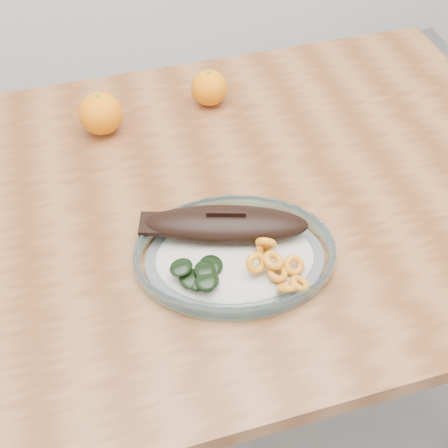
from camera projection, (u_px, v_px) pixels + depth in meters
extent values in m
plane|color=slate|center=(219.00, 386.00, 1.52)|extent=(3.00, 3.00, 0.00)
cube|color=brown|center=(216.00, 203.00, 0.97)|extent=(1.20, 0.80, 0.04)
cylinder|color=brown|center=(371.00, 171.00, 1.57)|extent=(0.06, 0.06, 0.71)
ellipsoid|color=white|center=(235.00, 258.00, 0.86)|extent=(0.62, 0.50, 0.01)
torus|color=#94D4E5|center=(235.00, 254.00, 0.85)|extent=(0.64, 0.64, 0.03)
ellipsoid|color=silver|center=(235.00, 251.00, 0.85)|extent=(0.55, 0.43, 0.02)
ellipsoid|color=black|center=(226.00, 218.00, 0.86)|extent=(0.27, 0.14, 0.04)
ellipsoid|color=black|center=(226.00, 221.00, 0.86)|extent=(0.23, 0.12, 0.02)
cube|color=black|center=(154.00, 217.00, 0.86)|extent=(0.06, 0.06, 0.01)
cube|color=black|center=(226.00, 209.00, 0.84)|extent=(0.06, 0.02, 0.02)
torus|color=orange|center=(301.00, 278.00, 0.79)|extent=(0.04, 0.05, 0.03)
torus|color=orange|center=(295.00, 259.00, 0.82)|extent=(0.04, 0.04, 0.03)
torus|color=orange|center=(289.00, 281.00, 0.79)|extent=(0.05, 0.04, 0.04)
torus|color=orange|center=(278.00, 266.00, 0.81)|extent=(0.04, 0.04, 0.03)
torus|color=orange|center=(264.00, 242.00, 0.84)|extent=(0.04, 0.04, 0.04)
torus|color=orange|center=(257.00, 256.00, 0.80)|extent=(0.05, 0.04, 0.04)
torus|color=orange|center=(267.00, 236.00, 0.83)|extent=(0.04, 0.04, 0.04)
torus|color=orange|center=(274.00, 254.00, 0.80)|extent=(0.05, 0.05, 0.03)
ellipsoid|color=black|center=(198.00, 275.00, 0.80)|extent=(0.05, 0.05, 0.01)
ellipsoid|color=black|center=(203.00, 277.00, 0.80)|extent=(0.04, 0.04, 0.01)
ellipsoid|color=black|center=(211.00, 259.00, 0.82)|extent=(0.04, 0.04, 0.01)
ellipsoid|color=black|center=(191.00, 272.00, 0.80)|extent=(0.05, 0.05, 0.01)
ellipsoid|color=black|center=(206.00, 274.00, 0.80)|extent=(0.05, 0.05, 0.01)
ellipsoid|color=black|center=(207.00, 274.00, 0.79)|extent=(0.05, 0.05, 0.01)
ellipsoid|color=black|center=(205.00, 264.00, 0.80)|extent=(0.04, 0.04, 0.01)
ellipsoid|color=black|center=(180.00, 261.00, 0.80)|extent=(0.05, 0.04, 0.01)
sphere|color=#FF6405|center=(101.00, 114.00, 1.04)|extent=(0.08, 0.08, 0.08)
sphere|color=#FF6405|center=(209.00, 88.00, 1.10)|extent=(0.07, 0.07, 0.07)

